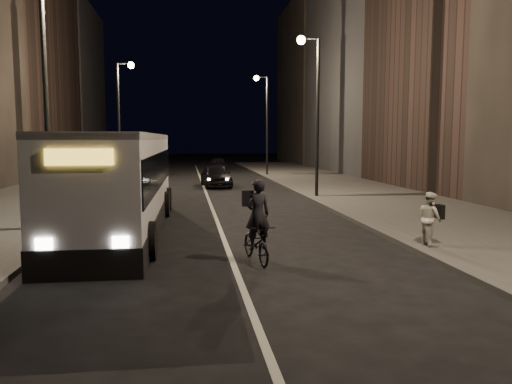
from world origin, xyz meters
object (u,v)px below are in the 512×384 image
object	(u,v)px
cyclist_on_bicycle	(257,235)
pedestrian_woman	(430,218)
car_mid	(157,166)
streetlight_left_near	(53,69)
streetlight_right_mid	(313,95)
city_bus	(121,179)
streetlight_right_far	(264,111)
streetlight_left_far	(122,105)
car_far	(218,164)
car_near	(216,175)

from	to	relation	value
cyclist_on_bicycle	pedestrian_woman	xyz separation A→B (m)	(4.99, 0.64, 0.20)
car_mid	streetlight_left_near	bearing A→B (deg)	79.44
streetlight_right_mid	pedestrian_woman	xyz separation A→B (m)	(0.27, -12.19, -4.45)
city_bus	car_mid	bearing A→B (deg)	91.52
streetlight_right_far	car_mid	size ratio (longest dim) A/B	1.80
streetlight_right_far	city_bus	world-z (taller)	streetlight_right_far
streetlight_left_near	city_bus	world-z (taller)	streetlight_left_near
streetlight_right_mid	cyclist_on_bicycle	distance (m)	14.44
streetlight_right_mid	cyclist_on_bicycle	size ratio (longest dim) A/B	3.80
streetlight_right_mid	pedestrian_woman	world-z (taller)	streetlight_right_mid
streetlight_left_near	car_mid	xyz separation A→B (m)	(1.73, 26.70, -4.62)
cyclist_on_bicycle	city_bus	bearing A→B (deg)	118.32
pedestrian_woman	car_mid	bearing A→B (deg)	13.81
streetlight_left_near	streetlight_left_far	distance (m)	18.00
streetlight_right_mid	car_far	bearing A→B (deg)	97.76
pedestrian_woman	car_far	bearing A→B (deg)	2.82
city_bus	car_mid	xyz separation A→B (m)	(-0.29, 26.63, -1.04)
streetlight_right_mid	streetlight_right_far	bearing A→B (deg)	90.00
cyclist_on_bicycle	car_mid	distance (m)	31.81
car_near	streetlight_left_near	bearing A→B (deg)	-115.58
cyclist_on_bicycle	car_near	bearing A→B (deg)	79.15
city_bus	pedestrian_woman	bearing A→B (deg)	-24.68
car_far	pedestrian_woman	bearing A→B (deg)	-79.82
streetlight_left_near	car_far	size ratio (longest dim) A/B	1.94
cyclist_on_bicycle	car_near	size ratio (longest dim) A/B	0.49
streetlight_right_far	city_bus	distance (m)	25.69
streetlight_left_far	car_mid	world-z (taller)	streetlight_left_far
car_near	car_far	world-z (taller)	car_near
streetlight_right_far	car_near	bearing A→B (deg)	-117.46
streetlight_right_mid	streetlight_left_near	xyz separation A→B (m)	(-10.66, -8.00, 0.00)
car_mid	cyclist_on_bicycle	bearing A→B (deg)	90.76
car_far	car_near	bearing A→B (deg)	-89.62
streetlight_left_near	pedestrian_woman	distance (m)	12.53
streetlight_right_far	streetlight_left_far	world-z (taller)	same
streetlight_left_near	car_mid	bearing A→B (deg)	86.29
streetlight_left_near	car_near	distance (m)	17.10
city_bus	cyclist_on_bicycle	size ratio (longest dim) A/B	5.74
streetlight_right_far	streetlight_left_far	distance (m)	12.24
streetlight_right_mid	city_bus	world-z (taller)	streetlight_right_mid
car_mid	car_far	bearing A→B (deg)	-142.79
pedestrian_woman	car_far	xyz separation A→B (m)	(-3.56, 36.35, -0.30)
streetlight_right_mid	city_bus	distance (m)	12.26
city_bus	streetlight_left_far	bearing A→B (deg)	97.33
car_near	car_mid	world-z (taller)	car_mid
city_bus	car_mid	distance (m)	26.65
city_bus	streetlight_right_far	bearing A→B (deg)	71.04
cyclist_on_bicycle	streetlight_left_near	bearing A→B (deg)	130.57
car_near	cyclist_on_bicycle	bearing A→B (deg)	-94.25
car_far	streetlight_left_near	bearing A→B (deg)	-98.33
city_bus	pedestrian_woman	world-z (taller)	city_bus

